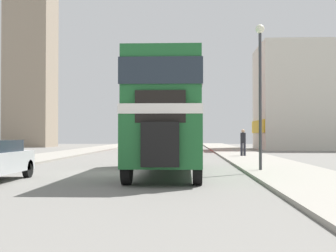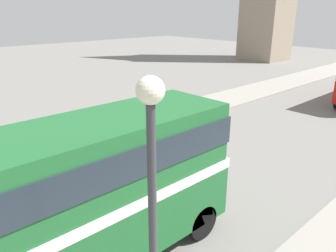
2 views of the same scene
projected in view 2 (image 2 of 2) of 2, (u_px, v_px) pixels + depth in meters
The scene contains 3 objects.
ground_plane at pixel (25, 252), 9.59m from camera, with size 120.00×120.00×0.00m, color slate.
double_decker_bus at pixel (40, 207), 7.39m from camera, with size 2.46×10.87×4.18m.
street_lamp at pixel (153, 221), 4.50m from camera, with size 0.36×0.36×5.86m.
Camera 2 is at (8.59, -2.15, 6.70)m, focal length 35.00 mm.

